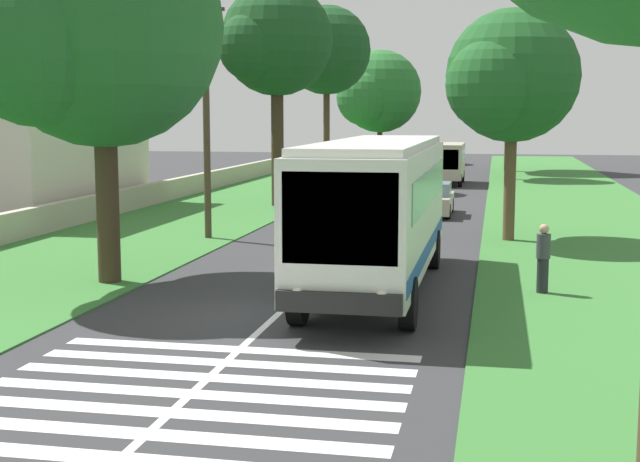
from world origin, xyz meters
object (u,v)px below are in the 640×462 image
object	(u,v)px
trailing_minibus_0	(446,159)
roadside_tree_left_2	(324,53)
roadside_tree_left_1	(274,43)
roadside_tree_left_3	(97,34)
trailing_car_1	(372,186)
trailing_car_0	(431,200)
pedestrian	(543,258)
roadside_tree_right_0	(509,80)
roadside_tree_right_2	(508,93)
roadside_tree_left_0	(377,93)
roadside_tree_right_1	(508,61)
utility_pole	(206,113)
coach_bus	(378,205)

from	to	relation	value
trailing_minibus_0	roadside_tree_left_2	distance (m)	10.53
roadside_tree_left_1	roadside_tree_left_3	size ratio (longest dim) A/B	1.08
trailing_car_1	roadside_tree_left_3	size ratio (longest dim) A/B	0.45
trailing_car_0	roadside_tree_left_1	xyz separation A→B (m)	(2.32, 7.56, 6.96)
pedestrian	roadside_tree_right_0	bearing A→B (deg)	5.15
roadside_tree_right_2	trailing_minibus_0	bearing A→B (deg)	142.34
roadside_tree_left_0	roadside_tree_right_2	size ratio (longest dim) A/B	1.20
roadside_tree_right_1	utility_pole	xyz separation A→B (m)	(-39.36, 10.60, -3.89)
trailing_minibus_0	utility_pole	xyz separation A→B (m)	(-26.10, 6.85, 2.87)
trailing_car_1	utility_pole	distance (m)	16.74
trailing_car_1	roadside_tree_right_1	distance (m)	25.63
trailing_minibus_0	roadside_tree_left_3	xyz separation A→B (m)	(-34.41, 6.93, 4.83)
coach_bus	pedestrian	distance (m)	4.21
roadside_tree_left_2	roadside_tree_right_0	size ratio (longest dim) A/B	1.33
roadside_tree_left_0	utility_pole	size ratio (longest dim) A/B	1.18
roadside_tree_right_0	pedestrian	size ratio (longest dim) A/B	4.66
trailing_car_1	roadside_tree_left_1	world-z (taller)	roadside_tree_left_1
coach_bus	pedestrian	bearing A→B (deg)	-85.43
roadside_tree_left_2	pedestrian	bearing A→B (deg)	-159.06
trailing_car_0	roadside_tree_right_2	size ratio (longest dim) A/B	0.52
coach_bus	utility_pole	distance (m)	10.91
roadside_tree_left_1	utility_pole	bearing A→B (deg)	-178.10
pedestrian	trailing_car_0	bearing A→B (deg)	13.23
roadside_tree_left_1	roadside_tree_right_2	xyz separation A→B (m)	(19.69, -10.92, -1.88)
trailing_minibus_0	roadside_tree_left_3	distance (m)	35.43
roadside_tree_right_0	roadside_tree_right_1	bearing A→B (deg)	-0.53
trailing_car_0	utility_pole	world-z (taller)	utility_pole
trailing_car_1	roadside_tree_left_2	size ratio (longest dim) A/B	0.41
roadside_tree_right_2	roadside_tree_left_1	bearing A→B (deg)	150.99
utility_pole	roadside_tree_left_2	bearing A→B (deg)	-0.28
coach_bus	trailing_minibus_0	size ratio (longest dim) A/B	1.86
roadside_tree_left_2	roadside_tree_right_0	xyz separation A→B (m)	(-19.47, -10.15, -2.31)
roadside_tree_left_2	coach_bus	bearing A→B (deg)	-166.50
roadside_tree_right_1	utility_pole	bearing A→B (deg)	164.93
coach_bus	trailing_car_0	xyz separation A→B (m)	(16.88, -0.12, -1.48)
trailing_car_1	roadside_tree_right_1	world-z (taller)	roadside_tree_right_1
trailing_minibus_0	roadside_tree_left_0	bearing A→B (deg)	17.62
roadside_tree_right_1	pedestrian	bearing A→B (deg)	-179.41
trailing_minibus_0	pedestrian	size ratio (longest dim) A/B	3.55
coach_bus	trailing_car_1	xyz separation A→B (m)	(23.90, 3.44, -1.48)
roadside_tree_right_2	roadside_tree_right_1	bearing A→B (deg)	-0.31
roadside_tree_right_0	roadside_tree_left_0	bearing A→B (deg)	12.74
coach_bus	trailing_car_1	distance (m)	24.19
trailing_car_0	coach_bus	bearing A→B (deg)	179.59
roadside_tree_left_0	pedestrian	size ratio (longest dim) A/B	5.89
roadside_tree_left_1	roadside_tree_right_2	bearing A→B (deg)	-29.01
roadside_tree_left_1	roadside_tree_left_3	bearing A→B (deg)	-179.16
roadside_tree_left_1	trailing_car_0	bearing A→B (deg)	-107.04
trailing_car_1	roadside_tree_right_0	world-z (taller)	roadside_tree_right_0
trailing_minibus_0	coach_bus	bearing A→B (deg)	-179.63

